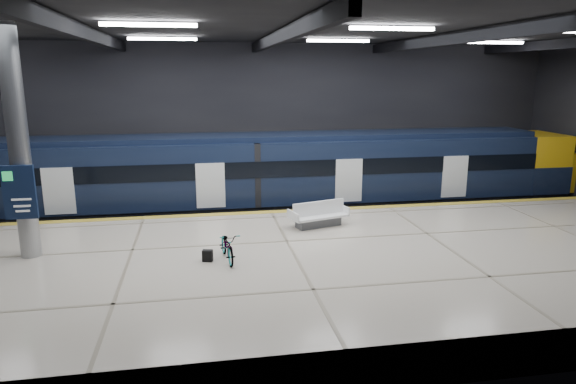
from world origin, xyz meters
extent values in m
plane|color=black|center=(0.00, 0.00, 0.00)|extent=(30.00, 30.00, 0.00)
cube|color=black|center=(0.00, 8.00, 4.00)|extent=(30.00, 0.10, 8.00)
cube|color=black|center=(0.00, -8.00, 4.00)|extent=(30.00, 0.10, 8.00)
cube|color=black|center=(0.00, 0.00, 8.00)|extent=(30.00, 16.00, 0.10)
cube|color=black|center=(-6.00, 0.00, 7.75)|extent=(0.25, 16.00, 0.40)
cube|color=black|center=(0.00, 0.00, 7.75)|extent=(0.25, 16.00, 0.40)
cube|color=black|center=(6.00, 0.00, 7.75)|extent=(0.25, 16.00, 0.40)
cube|color=white|center=(-4.00, -2.00, 7.88)|extent=(2.60, 0.18, 0.10)
cube|color=white|center=(3.00, -2.00, 7.88)|extent=(2.60, 0.18, 0.10)
cube|color=white|center=(-4.00, 4.00, 7.88)|extent=(2.60, 0.18, 0.10)
cube|color=white|center=(3.00, 4.00, 7.88)|extent=(2.60, 0.18, 0.10)
cube|color=white|center=(10.00, 4.00, 7.88)|extent=(2.60, 0.18, 0.10)
cube|color=beige|center=(0.00, -2.50, 0.55)|extent=(30.00, 11.00, 1.10)
cube|color=gold|center=(0.00, 2.75, 1.11)|extent=(30.00, 0.40, 0.01)
cube|color=gray|center=(0.00, 4.78, 0.08)|extent=(30.00, 0.08, 0.16)
cube|color=gray|center=(0.00, 6.22, 0.08)|extent=(30.00, 0.08, 0.16)
cube|color=black|center=(0.64, 5.50, 0.55)|extent=(24.00, 2.58, 0.80)
cube|color=black|center=(0.64, 5.50, 2.33)|extent=(24.00, 2.80, 2.75)
cube|color=black|center=(0.64, 5.50, 3.82)|extent=(24.00, 2.30, 0.24)
cube|color=black|center=(0.64, 4.09, 2.60)|extent=(24.00, 0.04, 0.70)
cube|color=white|center=(3.64, 4.08, 2.00)|extent=(1.20, 0.05, 1.90)
cube|color=yellow|center=(13.64, 5.50, 2.33)|extent=(2.00, 2.80, 2.75)
cube|color=black|center=(13.94, 5.50, 2.50)|extent=(1.60, 2.38, 0.80)
cube|color=#595B60|center=(1.43, 0.49, 1.26)|extent=(1.75, 0.97, 0.31)
cube|color=white|center=(1.43, 0.49, 1.50)|extent=(2.25, 1.43, 0.08)
cube|color=white|center=(1.43, 0.49, 1.79)|extent=(2.02, 0.66, 0.52)
cube|color=white|center=(0.43, 0.20, 1.62)|extent=(0.31, 0.87, 0.31)
cube|color=white|center=(2.43, 0.78, 1.62)|extent=(0.31, 0.87, 0.31)
imported|color=#99999E|center=(-2.06, -2.44, 1.55)|extent=(0.81, 1.77, 0.90)
cube|color=black|center=(-2.66, -2.44, 1.28)|extent=(0.34, 0.25, 0.35)
cylinder|color=#9EA0A5|center=(-8.00, -1.00, 4.55)|extent=(0.60, 0.60, 6.90)
cube|color=#0F1C38|center=(-8.00, -1.42, 3.20)|extent=(0.90, 0.12, 1.60)
camera|label=1|loc=(-2.80, -17.12, 6.59)|focal=32.00mm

